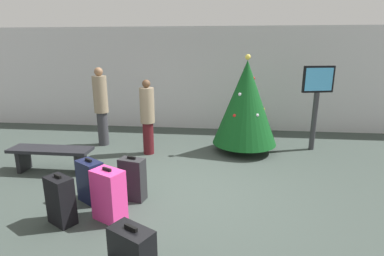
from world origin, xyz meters
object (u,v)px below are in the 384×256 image
waiting_bench (51,154)px  traveller_1 (147,116)px  traveller_0 (101,105)px  suitcase_3 (109,195)px  holiday_tree (246,103)px  flight_info_kiosk (317,94)px  suitcase_1 (133,179)px  suitcase_4 (90,181)px  suitcase_0 (61,201)px

waiting_bench → traveller_1: (1.59, 1.22, 0.52)m
traveller_0 → suitcase_3: size_ratio=2.46×
traveller_1 → waiting_bench: bearing=-142.5°
waiting_bench → traveller_0: (0.32, 1.74, 0.64)m
holiday_tree → flight_info_kiosk: 1.64m
traveller_1 → suitcase_1: (0.29, -2.11, -0.54)m
flight_info_kiosk → suitcase_4: size_ratio=2.78×
suitcase_1 → waiting_bench: bearing=154.7°
suitcase_4 → suitcase_0: bearing=-101.9°
traveller_0 → suitcase_3: bearing=-66.4°
holiday_tree → traveller_1: holiday_tree is taller
suitcase_4 → traveller_0: bearing=108.5°
suitcase_3 → suitcase_4: bearing=136.1°
traveller_0 → suitcase_1: bearing=-59.3°
traveller_1 → suitcase_1: size_ratio=2.33×
flight_info_kiosk → suitcase_3: 5.06m
holiday_tree → suitcase_1: size_ratio=3.06×
suitcase_0 → suitcase_3: size_ratio=0.93×
traveller_0 → suitcase_4: (0.92, -2.75, -0.67)m
traveller_0 → suitcase_1: 3.12m
traveller_0 → flight_info_kiosk: bearing=2.3°
holiday_tree → flight_info_kiosk: size_ratio=1.13×
waiting_bench → holiday_tree: bearing=23.5°
traveller_1 → suitcase_4: 2.33m
traveller_0 → suitcase_3: (1.40, -3.22, -0.64)m
suitcase_1 → suitcase_4: size_ratio=1.02×
waiting_bench → suitcase_1: (1.88, -0.89, -0.02)m
waiting_bench → suitcase_4: size_ratio=2.23×
flight_info_kiosk → suitcase_1: 4.57m
traveller_0 → suitcase_4: size_ratio=2.70×
suitcase_0 → suitcase_3: 0.64m
flight_info_kiosk → suitcase_0: 5.63m
holiday_tree → waiting_bench: (-3.74, -1.63, -0.78)m
traveller_1 → suitcase_4: bearing=-98.7°
suitcase_4 → traveller_1: bearing=81.3°
flight_info_kiosk → suitcase_4: flight_info_kiosk is taller
waiting_bench → traveller_1: traveller_1 is taller
flight_info_kiosk → traveller_1: (-3.75, -0.71, -0.43)m
suitcase_0 → traveller_1: bearing=80.6°
flight_info_kiosk → waiting_bench: size_ratio=1.24×
traveller_0 → suitcase_0: bearing=-76.9°
holiday_tree → suitcase_1: holiday_tree is taller
holiday_tree → waiting_bench: holiday_tree is taller
suitcase_1 → suitcase_4: suitcase_1 is taller
flight_info_kiosk → suitcase_1: flight_info_kiosk is taller
waiting_bench → suitcase_0: (1.11, -1.65, -0.03)m
traveller_0 → traveller_1: traveller_0 is taller
suitcase_1 → traveller_1: bearing=97.8°
suitcase_0 → suitcase_3: bearing=15.5°
holiday_tree → waiting_bench: size_ratio=1.40×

